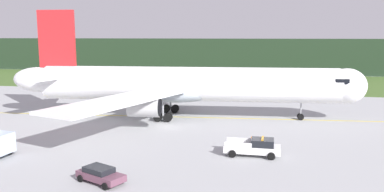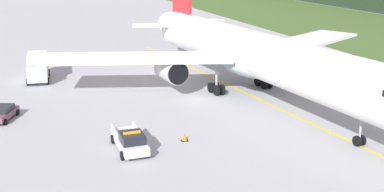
{
  "view_description": "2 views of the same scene",
  "coord_description": "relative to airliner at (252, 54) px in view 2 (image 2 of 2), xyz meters",
  "views": [
    {
      "loc": [
        13.67,
        -48.54,
        11.99
      ],
      "look_at": [
        1.98,
        6.72,
        3.18
      ],
      "focal_mm": 36.56,
      "sensor_mm": 36.0,
      "label": 1
    },
    {
      "loc": [
        49.31,
        -18.5,
        15.72
      ],
      "look_at": [
        6.41,
        -2.77,
        2.44
      ],
      "focal_mm": 46.3,
      "sensor_mm": 36.0,
      "label": 2
    }
  ],
  "objects": [
    {
      "name": "ops_pickup_truck",
      "position": [
        11.33,
        -16.77,
        -3.91
      ],
      "size": [
        5.58,
        2.29,
        1.94
      ],
      "color": "silver",
      "rests_on": "ground"
    },
    {
      "name": "apron_cone",
      "position": [
        10.74,
        -11.83,
        -4.46
      ],
      "size": [
        0.59,
        0.59,
        0.74
      ],
      "color": "black",
      "rests_on": "ground"
    },
    {
      "name": "staff_car",
      "position": [
        -0.69,
        -26.65,
        -4.12
      ],
      "size": [
        4.57,
        3.3,
        1.3
      ],
      "color": "#673E4F",
      "rests_on": "ground"
    },
    {
      "name": "ground",
      "position": [
        -0.64,
        -6.55,
        -4.82
      ],
      "size": [
        320.0,
        320.0,
        0.0
      ],
      "primitive_type": "plane",
      "color": "#9FA1A3"
    },
    {
      "name": "airliner",
      "position": [
        0.0,
        0.0,
        0.0
      ],
      "size": [
        52.06,
        44.68,
        15.67
      ],
      "color": "white",
      "rests_on": "ground"
    },
    {
      "name": "taxiway_centerline_main",
      "position": [
        0.75,
        0.07,
        -4.81
      ],
      "size": [
        68.0,
        7.0,
        0.01
      ],
      "primitive_type": "cube",
      "rotation": [
        0.0,
        0.0,
        0.1
      ],
      "color": "yellow",
      "rests_on": "ground"
    },
    {
      "name": "catering_truck",
      "position": [
        -15.7,
        -22.36,
        -3.06
      ],
      "size": [
        6.59,
        3.19,
        3.49
      ],
      "color": "#AABBD2",
      "rests_on": "ground"
    }
  ]
}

